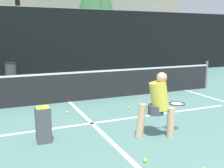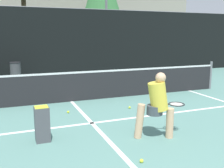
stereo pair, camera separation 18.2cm
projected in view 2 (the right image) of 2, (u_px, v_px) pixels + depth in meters
The scene contains 12 objects.
court_service_line at pixel (92, 123), 6.28m from camera, with size 8.25×0.10×0.01m, color white.
court_center_mark at pixel (99, 131), 5.77m from camera, with size 0.10×5.55×0.01m, color white.
net at pixel (71, 86), 8.21m from camera, with size 11.09×0.09×1.07m.
fence_back at pixel (47, 43), 12.57m from camera, with size 24.00×0.06×3.36m.
player_practicing at pixel (157, 104), 5.28m from camera, with size 1.20×0.48×1.37m.
tennis_ball_scattered_0 at pixel (142, 161), 4.34m from camera, with size 0.07×0.07×0.07m, color #D1E033.
tennis_ball_scattered_1 at pixel (176, 105), 7.82m from camera, with size 0.07×0.07×0.07m, color #D1E033.
tennis_ball_scattered_2 at pixel (130, 107), 7.51m from camera, with size 0.07×0.07×0.07m, color #D1E033.
tennis_ball_scattered_4 at pixel (68, 112), 7.08m from camera, with size 0.07×0.07×0.07m, color #D1E033.
ball_hopper at pixel (42, 123), 5.17m from camera, with size 0.28×0.28×0.71m.
trash_bin at pixel (16, 72), 11.50m from camera, with size 0.48×0.48×0.90m.
building_far at pixel (26, 23), 25.81m from camera, with size 36.00×2.40×6.48m, color gray.
Camera 2 is at (-1.73, -0.36, 2.10)m, focal length 42.00 mm.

